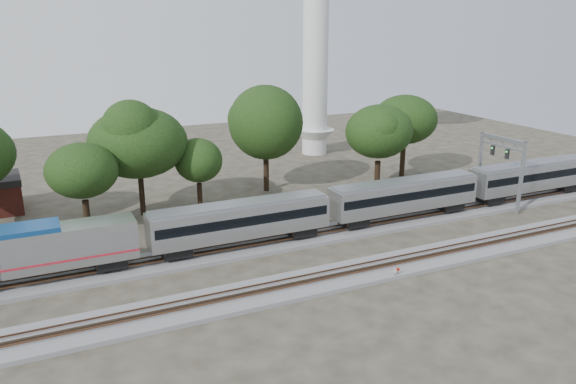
{
  "coord_description": "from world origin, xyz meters",
  "views": [
    {
      "loc": [
        -21.53,
        -44.11,
        22.2
      ],
      "look_at": [
        1.43,
        5.0,
        5.89
      ],
      "focal_mm": 35.0,
      "sensor_mm": 36.0,
      "label": 1
    }
  ],
  "objects": [
    {
      "name": "train",
      "position": [
        16.81,
        6.0,
        3.38
      ],
      "size": [
        96.38,
        3.33,
        4.91
      ],
      "color": "#B0B3B8",
      "rests_on": "ground"
    },
    {
      "name": "switch_lever",
      "position": [
        7.38,
        -5.7,
        0.15
      ],
      "size": [
        0.55,
        0.38,
        0.3
      ],
      "primitive_type": "cube",
      "rotation": [
        0.0,
        0.0,
        0.18
      ],
      "color": "#512D19",
      "rests_on": "ground"
    },
    {
      "name": "tree_2",
      "position": [
        -16.94,
        17.5,
        7.19
      ],
      "size": [
        7.33,
        7.33,
        10.34
      ],
      "color": "black",
      "rests_on": "ground"
    },
    {
      "name": "tree_6",
      "position": [
        20.05,
        16.57,
        8.62
      ],
      "size": [
        8.78,
        8.78,
        12.38
      ],
      "color": "black",
      "rests_on": "ground"
    },
    {
      "name": "switch_stand_white",
      "position": [
        6.81,
        -6.3,
        0.62
      ],
      "size": [
        0.31,
        0.06,
        0.97
      ],
      "rotation": [
        0.0,
        0.0,
        -0.1
      ],
      "color": "#512D19",
      "rests_on": "ground"
    },
    {
      "name": "tree_3",
      "position": [
        -10.18,
        21.59,
        8.85
      ],
      "size": [
        9.01,
        9.01,
        12.71
      ],
      "color": "black",
      "rests_on": "ground"
    },
    {
      "name": "signal_gantry",
      "position": [
        31.0,
        6.0,
        6.48
      ],
      "size": [
        0.62,
        7.31,
        8.89
      ],
      "color": "gray",
      "rests_on": "ground"
    },
    {
      "name": "tree_5",
      "position": [
        7.32,
        24.68,
        9.49
      ],
      "size": [
        9.66,
        9.66,
        13.62
      ],
      "color": "black",
      "rests_on": "ground"
    },
    {
      "name": "ground",
      "position": [
        0.0,
        0.0,
        0.0
      ],
      "size": [
        160.0,
        160.0,
        0.0
      ],
      "primitive_type": "plane",
      "color": "#383328",
      "rests_on": "ground"
    },
    {
      "name": "track_far",
      "position": [
        0.0,
        6.0,
        0.21
      ],
      "size": [
        160.0,
        5.0,
        0.73
      ],
      "color": "slate",
      "rests_on": "ground"
    },
    {
      "name": "tree_7",
      "position": [
        28.88,
        23.01,
        8.63
      ],
      "size": [
        8.79,
        8.79,
        12.39
      ],
      "color": "black",
      "rests_on": "ground"
    },
    {
      "name": "tree_4",
      "position": [
        -3.36,
        20.52,
        6.27
      ],
      "size": [
        6.41,
        6.41,
        9.03
      ],
      "color": "black",
      "rests_on": "ground"
    },
    {
      "name": "track_near",
      "position": [
        0.0,
        -4.0,
        0.21
      ],
      "size": [
        160.0,
        5.0,
        0.73
      ],
      "color": "slate",
      "rests_on": "ground"
    },
    {
      "name": "switch_stand_red",
      "position": [
        7.24,
        -6.13,
        0.65
      ],
      "size": [
        0.31,
        0.15,
        1.02
      ],
      "rotation": [
        0.0,
        0.0,
        -0.41
      ],
      "color": "#512D19",
      "rests_on": "ground"
    }
  ]
}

